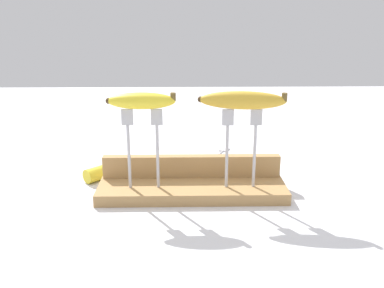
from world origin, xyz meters
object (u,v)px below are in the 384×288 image
(fork_fallen_near, at_px, (219,153))
(banana_chunk_near, at_px, (96,174))
(fork_stand_right, at_px, (241,141))
(banana_raised_right, at_px, (243,100))
(banana_raised_left, at_px, (141,101))
(fork_stand_left, at_px, (143,142))

(fork_fallen_near, height_order, banana_chunk_near, banana_chunk_near)
(fork_fallen_near, bearing_deg, fork_stand_right, -86.06)
(fork_fallen_near, distance_m, banana_chunk_near, 0.39)
(fork_stand_right, relative_size, banana_raised_right, 0.94)
(banana_raised_left, relative_size, banana_raised_right, 0.79)
(fork_stand_left, relative_size, banana_raised_right, 0.94)
(fork_stand_left, relative_size, banana_chunk_near, 2.89)
(fork_stand_left, distance_m, fork_fallen_near, 0.40)
(fork_stand_left, xyz_separation_m, banana_raised_left, (-0.00, 0.00, 0.09))
(banana_raised_right, relative_size, banana_chunk_near, 3.06)
(fork_stand_right, height_order, banana_raised_left, banana_raised_left)
(fork_stand_left, distance_m, banana_raised_right, 0.24)
(fork_stand_left, xyz_separation_m, fork_fallen_near, (0.20, 0.31, -0.13))
(banana_raised_left, bearing_deg, fork_stand_left, -1.13)
(fork_stand_right, bearing_deg, banana_raised_right, 173.33)
(fork_stand_right, distance_m, fork_fallen_near, 0.34)
(fork_stand_right, distance_m, banana_chunk_near, 0.39)
(fork_stand_right, bearing_deg, banana_raised_left, 180.00)
(fork_fallen_near, bearing_deg, banana_chunk_near, -148.39)
(fork_stand_right, bearing_deg, fork_fallen_near, 93.94)
(fork_stand_right, bearing_deg, fork_stand_left, -180.00)
(fork_stand_right, relative_size, fork_fallen_near, 1.09)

